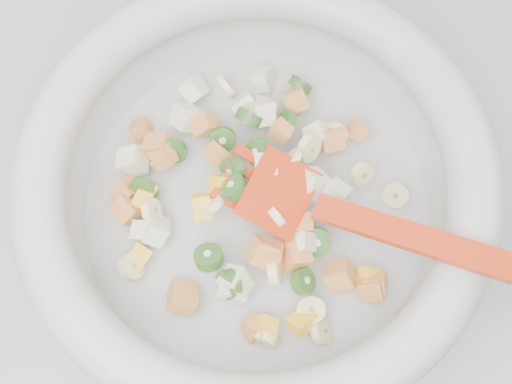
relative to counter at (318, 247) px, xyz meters
name	(u,v)px	position (x,y,z in m)	size (l,w,h in m)	color
counter	(318,247)	(0.00, 0.00, 0.00)	(2.00, 0.60, 0.90)	#9A9AA0
mixing_bowl	(256,186)	(-0.13, -0.05, 0.51)	(0.42, 0.42, 0.15)	#B7B7B5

